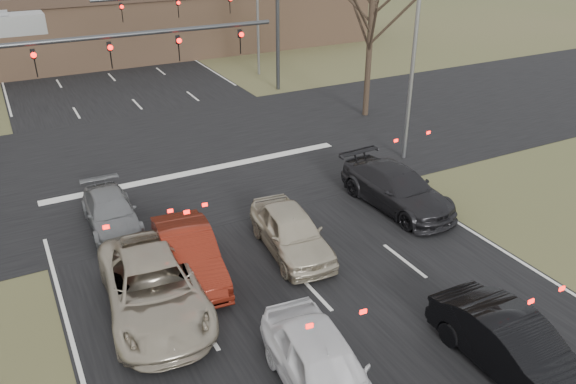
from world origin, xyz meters
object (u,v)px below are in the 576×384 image
object	(u,v)px
mast_arm_far	(235,13)
streetlight_right_near	(412,37)
car_silver_suv	(154,288)
car_black_hatch	(513,346)
car_charcoal_sedan	(397,188)
mast_arm_near	(55,73)
car_grey_ahead	(111,212)
car_white_sedan	(323,368)
car_red_ahead	(189,254)
building	(113,21)
car_silver_ahead	(291,231)

from	to	relation	value
mast_arm_far	streetlight_right_near	world-z (taller)	streetlight_right_near
car_silver_suv	car_black_hatch	distance (m)	9.64
mast_arm_far	car_charcoal_sedan	size ratio (longest dim) A/B	2.09
mast_arm_near	car_grey_ahead	xyz separation A→B (m)	(0.72, -3.17, -4.46)
car_white_sedan	car_red_ahead	bearing A→B (deg)	106.91
streetlight_right_near	car_red_ahead	bearing A→B (deg)	-159.53
car_black_hatch	car_grey_ahead	xyz separation A→B (m)	(-7.22, 11.95, -0.15)
streetlight_right_near	car_red_ahead	xyz separation A→B (m)	(-11.82, -4.41, -4.82)
car_white_sedan	car_charcoal_sedan	distance (m)	10.19
building	mast_arm_far	distance (m)	15.75
streetlight_right_near	car_white_sedan	distance (m)	15.78
car_white_sedan	car_charcoal_sedan	bearing A→B (deg)	48.85
mast_arm_near	streetlight_right_near	world-z (taller)	streetlight_right_near
building	mast_arm_far	size ratio (longest dim) A/B	3.81
car_charcoal_sedan	car_grey_ahead	bearing A→B (deg)	157.75
car_grey_ahead	mast_arm_far	bearing A→B (deg)	52.18
mast_arm_near	streetlight_right_near	size ratio (longest dim) A/B	1.21
mast_arm_near	car_charcoal_sedan	bearing A→B (deg)	-31.58
streetlight_right_near	car_red_ahead	distance (m)	13.51
building	mast_arm_near	distance (m)	26.14
mast_arm_near	car_red_ahead	xyz separation A→B (m)	(2.23, -7.41, -4.31)
mast_arm_near	car_grey_ahead	size ratio (longest dim) A/B	2.88
building	car_white_sedan	world-z (taller)	building
mast_arm_far	car_charcoal_sedan	world-z (taller)	mast_arm_far
car_charcoal_sedan	mast_arm_near	bearing A→B (deg)	145.30
mast_arm_far	car_red_ahead	world-z (taller)	mast_arm_far
car_charcoal_sedan	car_red_ahead	world-z (taller)	car_charcoal_sedan
car_silver_suv	car_black_hatch	world-z (taller)	car_silver_suv
streetlight_right_near	car_white_sedan	world-z (taller)	streetlight_right_near
mast_arm_far	car_white_sedan	distance (m)	25.28
building	mast_arm_far	bearing A→B (deg)	-74.42
mast_arm_far	car_red_ahead	bearing A→B (deg)	-117.81
building	car_charcoal_sedan	size ratio (longest dim) A/B	7.98
streetlight_right_near	car_white_sedan	bearing A→B (deg)	-135.15
car_black_hatch	car_red_ahead	bearing A→B (deg)	126.45
mast_arm_far	car_black_hatch	size ratio (longest dim) A/B	2.42
mast_arm_near	car_white_sedan	bearing A→B (deg)	-75.98
streetlight_right_near	mast_arm_near	bearing A→B (deg)	167.95
car_red_ahead	car_white_sedan	bearing A→B (deg)	-73.22
streetlight_right_near	car_white_sedan	xyz separation A→B (m)	(-10.65, -10.60, -4.80)
car_silver_suv	car_black_hatch	xyz separation A→B (m)	(7.17, -6.45, -0.04)
car_silver_ahead	mast_arm_far	bearing A→B (deg)	78.26
mast_arm_far	streetlight_right_near	xyz separation A→B (m)	(2.64, -13.00, 0.57)
streetlight_right_near	car_silver_ahead	distance (m)	10.69
car_silver_suv	car_grey_ahead	bearing A→B (deg)	95.92
car_grey_ahead	car_silver_ahead	bearing A→B (deg)	-40.67
mast_arm_far	car_silver_ahead	size ratio (longest dim) A/B	2.50
car_grey_ahead	car_silver_ahead	size ratio (longest dim) A/B	0.95
car_white_sedan	car_grey_ahead	distance (m)	10.77
car_silver_suv	car_grey_ahead	distance (m)	5.50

